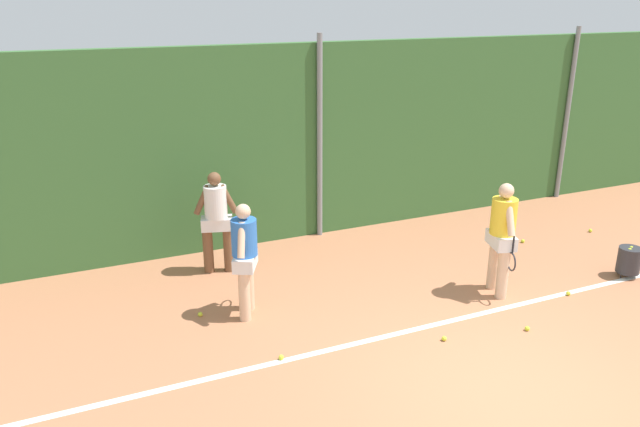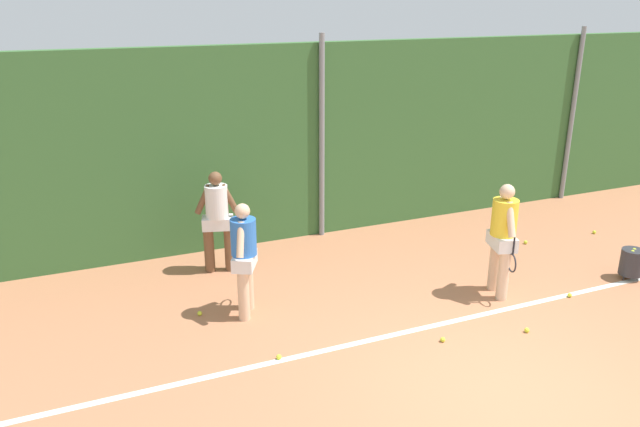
{
  "view_description": "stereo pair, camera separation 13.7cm",
  "coord_description": "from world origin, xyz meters",
  "px_view_note": "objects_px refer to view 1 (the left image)",
  "views": [
    {
      "loc": [
        -4.37,
        -4.64,
        4.31
      ],
      "look_at": [
        -0.95,
        3.19,
        1.27
      ],
      "focal_mm": 34.65,
      "sensor_mm": 36.0,
      "label": 1
    },
    {
      "loc": [
        -4.24,
        -4.69,
        4.31
      ],
      "look_at": [
        -0.95,
        3.19,
        1.27
      ],
      "focal_mm": 34.65,
      "sensor_mm": 36.0,
      "label": 2
    }
  ],
  "objects_px": {
    "ball_hopper": "(629,260)",
    "tennis_ball_7": "(281,357)",
    "player_backcourt_far": "(216,217)",
    "tennis_ball_0": "(590,231)",
    "player_foreground_near": "(502,233)",
    "tennis_ball_4": "(527,328)",
    "tennis_ball_5": "(200,314)",
    "player_midcourt": "(245,254)",
    "tennis_ball_1": "(523,241)",
    "tennis_ball_3": "(568,293)",
    "tennis_ball_6": "(444,339)"
  },
  "relations": [
    {
      "from": "player_midcourt",
      "to": "tennis_ball_1",
      "type": "xyz_separation_m",
      "value": [
        5.44,
        0.55,
        -0.89
      ]
    },
    {
      "from": "ball_hopper",
      "to": "tennis_ball_7",
      "type": "xyz_separation_m",
      "value": [
        -5.96,
        -0.04,
        -0.26
      ]
    },
    {
      "from": "tennis_ball_1",
      "to": "tennis_ball_5",
      "type": "xyz_separation_m",
      "value": [
        -6.08,
        -0.35,
        0.0
      ]
    },
    {
      "from": "ball_hopper",
      "to": "player_foreground_near",
      "type": "bearing_deg",
      "value": 170.47
    },
    {
      "from": "tennis_ball_4",
      "to": "tennis_ball_7",
      "type": "height_order",
      "value": "same"
    },
    {
      "from": "tennis_ball_4",
      "to": "tennis_ball_3",
      "type": "bearing_deg",
      "value": 23.97
    },
    {
      "from": "tennis_ball_3",
      "to": "tennis_ball_6",
      "type": "relative_size",
      "value": 1.0
    },
    {
      "from": "tennis_ball_1",
      "to": "tennis_ball_4",
      "type": "distance_m",
      "value": 3.28
    },
    {
      "from": "player_foreground_near",
      "to": "tennis_ball_4",
      "type": "height_order",
      "value": "player_foreground_near"
    },
    {
      "from": "player_backcourt_far",
      "to": "tennis_ball_4",
      "type": "relative_size",
      "value": 25.63
    },
    {
      "from": "tennis_ball_1",
      "to": "player_backcourt_far",
      "type": "bearing_deg",
      "value": 169.28
    },
    {
      "from": "tennis_ball_5",
      "to": "tennis_ball_6",
      "type": "xyz_separation_m",
      "value": [
        2.8,
        -1.93,
        0.0
      ]
    },
    {
      "from": "player_foreground_near",
      "to": "tennis_ball_1",
      "type": "relative_size",
      "value": 26.4
    },
    {
      "from": "player_midcourt",
      "to": "tennis_ball_6",
      "type": "bearing_deg",
      "value": -102.04
    },
    {
      "from": "tennis_ball_1",
      "to": "tennis_ball_3",
      "type": "relative_size",
      "value": 1.0
    },
    {
      "from": "player_backcourt_far",
      "to": "tennis_ball_0",
      "type": "distance_m",
      "value": 7.14
    },
    {
      "from": "player_foreground_near",
      "to": "player_midcourt",
      "type": "bearing_deg",
      "value": -87.59
    },
    {
      "from": "player_midcourt",
      "to": "tennis_ball_1",
      "type": "bearing_deg",
      "value": -57.43
    },
    {
      "from": "tennis_ball_3",
      "to": "tennis_ball_5",
      "type": "distance_m",
      "value": 5.51
    },
    {
      "from": "player_midcourt",
      "to": "tennis_ball_5",
      "type": "distance_m",
      "value": 1.12
    },
    {
      "from": "ball_hopper",
      "to": "tennis_ball_7",
      "type": "height_order",
      "value": "ball_hopper"
    },
    {
      "from": "player_backcourt_far",
      "to": "tennis_ball_3",
      "type": "relative_size",
      "value": 25.63
    },
    {
      "from": "tennis_ball_3",
      "to": "tennis_ball_5",
      "type": "relative_size",
      "value": 1.0
    },
    {
      "from": "player_midcourt",
      "to": "tennis_ball_6",
      "type": "distance_m",
      "value": 2.92
    },
    {
      "from": "player_foreground_near",
      "to": "tennis_ball_5",
      "type": "relative_size",
      "value": 26.4
    },
    {
      "from": "ball_hopper",
      "to": "tennis_ball_3",
      "type": "xyz_separation_m",
      "value": [
        -1.36,
        -0.13,
        -0.26
      ]
    },
    {
      "from": "player_midcourt",
      "to": "tennis_ball_5",
      "type": "bearing_deg",
      "value": 100.22
    },
    {
      "from": "tennis_ball_3",
      "to": "tennis_ball_1",
      "type": "bearing_deg",
      "value": 67.44
    },
    {
      "from": "tennis_ball_0",
      "to": "tennis_ball_4",
      "type": "relative_size",
      "value": 1.0
    },
    {
      "from": "ball_hopper",
      "to": "tennis_ball_7",
      "type": "bearing_deg",
      "value": -179.65
    },
    {
      "from": "player_foreground_near",
      "to": "player_backcourt_far",
      "type": "relative_size",
      "value": 1.03
    },
    {
      "from": "tennis_ball_5",
      "to": "tennis_ball_7",
      "type": "bearing_deg",
      "value": -65.71
    },
    {
      "from": "tennis_ball_1",
      "to": "player_foreground_near",
      "type": "bearing_deg",
      "value": -140.84
    },
    {
      "from": "tennis_ball_1",
      "to": "tennis_ball_7",
      "type": "xyz_separation_m",
      "value": [
        -5.41,
        -1.85,
        0.0
      ]
    },
    {
      "from": "ball_hopper",
      "to": "tennis_ball_7",
      "type": "distance_m",
      "value": 5.97
    },
    {
      "from": "tennis_ball_4",
      "to": "tennis_ball_5",
      "type": "bearing_deg",
      "value": 151.45
    },
    {
      "from": "tennis_ball_0",
      "to": "tennis_ball_7",
      "type": "height_order",
      "value": "same"
    },
    {
      "from": "player_backcourt_far",
      "to": "tennis_ball_0",
      "type": "height_order",
      "value": "player_backcourt_far"
    },
    {
      "from": "player_foreground_near",
      "to": "player_backcourt_far",
      "type": "xyz_separation_m",
      "value": [
        -3.68,
        2.46,
        -0.02
      ]
    },
    {
      "from": "player_backcourt_far",
      "to": "player_midcourt",
      "type": "bearing_deg",
      "value": 105.1
    },
    {
      "from": "ball_hopper",
      "to": "player_backcourt_far",
      "type": "bearing_deg",
      "value": 154.61
    },
    {
      "from": "player_foreground_near",
      "to": "player_midcourt",
      "type": "height_order",
      "value": "player_foreground_near"
    },
    {
      "from": "player_backcourt_far",
      "to": "tennis_ball_1",
      "type": "bearing_deg",
      "value": -175.28
    },
    {
      "from": "ball_hopper",
      "to": "tennis_ball_3",
      "type": "distance_m",
      "value": 1.39
    },
    {
      "from": "player_foreground_near",
      "to": "tennis_ball_3",
      "type": "height_order",
      "value": "player_foreground_near"
    },
    {
      "from": "player_backcourt_far",
      "to": "tennis_ball_1",
      "type": "relative_size",
      "value": 25.63
    },
    {
      "from": "tennis_ball_0",
      "to": "tennis_ball_1",
      "type": "xyz_separation_m",
      "value": [
        -1.56,
        0.1,
        0.0
      ]
    },
    {
      "from": "player_midcourt",
      "to": "ball_hopper",
      "type": "bearing_deg",
      "value": -75.08
    },
    {
      "from": "player_foreground_near",
      "to": "player_midcourt",
      "type": "distance_m",
      "value": 3.8
    },
    {
      "from": "tennis_ball_0",
      "to": "tennis_ball_5",
      "type": "bearing_deg",
      "value": -178.06
    }
  ]
}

